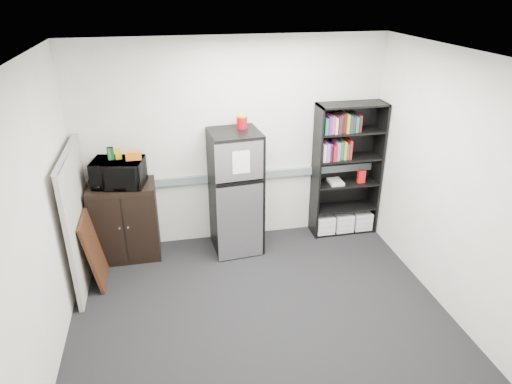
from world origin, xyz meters
The scene contains 18 objects.
floor centered at (0.00, 0.00, 0.00)m, with size 4.00×4.00×0.00m, color black.
wall_back centered at (0.00, 1.75, 1.35)m, with size 4.00×0.02×2.70m, color silver.
wall_right centered at (2.00, 0.00, 1.35)m, with size 0.02×3.50×2.70m, color silver.
wall_left centered at (-2.00, 0.00, 1.35)m, with size 0.02×3.50×2.70m, color silver.
ceiling centered at (0.00, 0.00, 2.70)m, with size 4.00×3.50×0.02m, color white.
electrical_raceway centered at (0.00, 1.72, 0.90)m, with size 3.92×0.05×0.10m, color gray.
wall_note centered at (-0.35, 1.74, 1.55)m, with size 0.14×0.00×0.10m, color white.
bookshelf centered at (1.53, 1.57, 0.91)m, with size 0.90×0.34×1.85m.
cubicle_partition centered at (-1.90, 1.08, 0.81)m, with size 0.06×1.30×1.62m.
cabinet centered at (-1.43, 1.50, 0.50)m, with size 0.81×0.53×1.01m.
microwave centered at (-1.43, 1.48, 1.17)m, with size 0.60×0.40×0.33m, color black.
snack_box_a centered at (-1.50, 1.52, 1.41)m, with size 0.07×0.05×0.15m, color #195822.
snack_box_b centered at (-1.50, 1.52, 1.41)m, with size 0.07×0.05×0.15m, color #0D3B13.
snack_box_c centered at (-1.41, 1.52, 1.41)m, with size 0.07×0.05×0.14m, color gold.
snack_bag centered at (-1.24, 1.47, 1.39)m, with size 0.18×0.10×0.10m, color orange.
refrigerator centered at (-0.02, 1.42, 0.81)m, with size 0.66×0.68×1.62m.
coffee_can centered at (0.09, 1.55, 1.71)m, with size 0.14×0.14×0.18m.
framed_poster centered at (-1.77, 1.03, 0.43)m, with size 0.18×0.67×0.86m.
Camera 1 is at (-0.84, -3.81, 3.28)m, focal length 32.00 mm.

